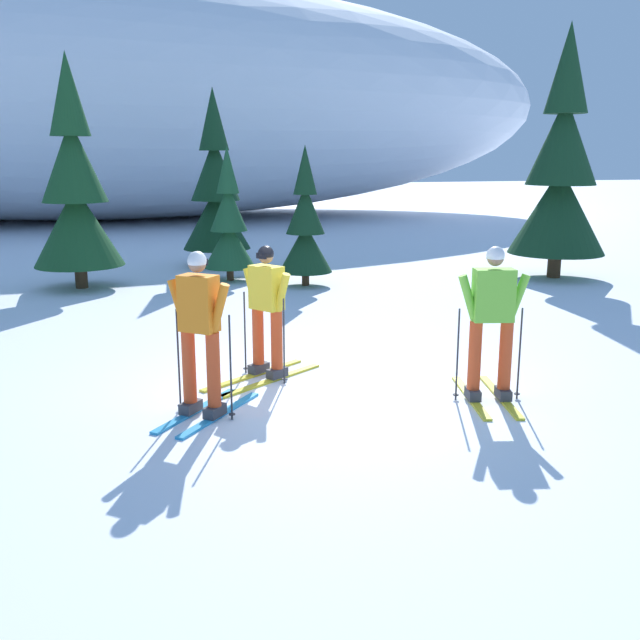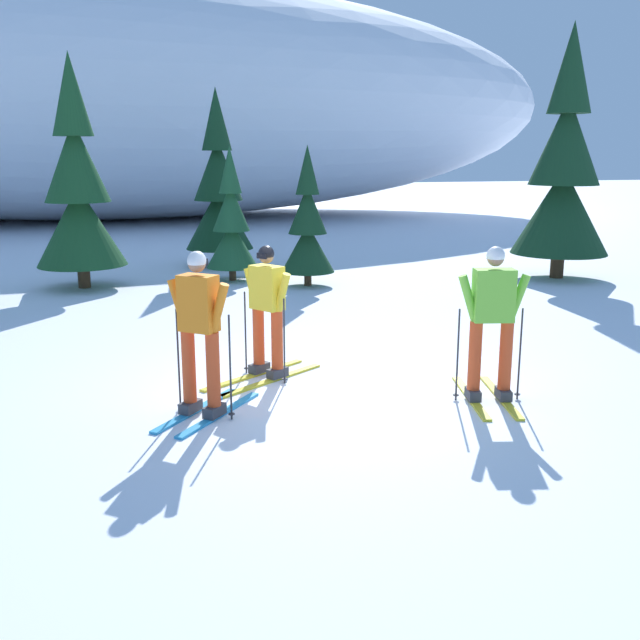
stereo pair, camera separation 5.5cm
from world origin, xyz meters
name	(u,v)px [view 2 (the right image)]	position (x,y,z in m)	size (l,w,h in m)	color
ground_plane	(314,391)	(0.00, 0.00, 0.00)	(120.00, 120.00, 0.00)	white
skier_yellow_jacket	(267,310)	(-0.44, 0.72, 0.90)	(1.71, 1.35, 1.73)	gold
skier_orange_jacket	(200,331)	(-1.42, -0.51, 0.98)	(1.33, 1.45, 1.85)	#2893CC
skier_lime_jacket	(492,320)	(1.89, -0.89, 0.99)	(0.84, 1.62, 1.84)	gold
pine_tree_left	(78,192)	(-3.04, 8.11, 2.05)	(1.89, 1.89, 4.90)	#47301E
pine_tree_center_left	(231,225)	(0.21, 8.17, 1.27)	(1.17, 1.17, 3.03)	#47301E
pine_tree_center_right	(218,193)	(0.23, 10.47, 1.87)	(1.72, 1.72, 4.46)	#47301E
pine_tree_right	(308,228)	(1.72, 7.09, 1.27)	(1.17, 1.17, 3.04)	#47301E
pine_tree_far_right	(564,174)	(7.62, 6.56, 2.38)	(2.20, 2.20, 5.69)	#47301E
snow_ridge_background	(97,102)	(-2.93, 25.68, 5.02)	(40.96, 18.92, 10.04)	white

